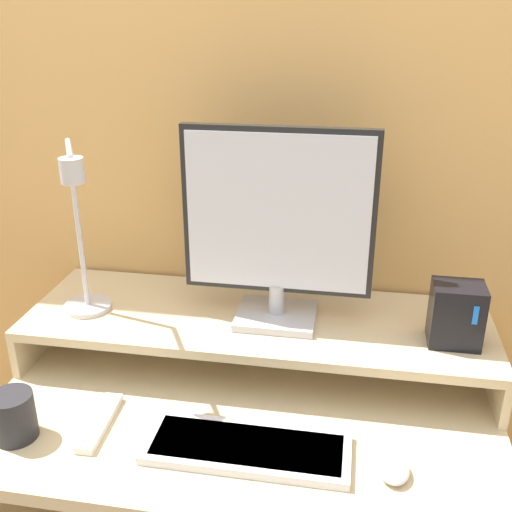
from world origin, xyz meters
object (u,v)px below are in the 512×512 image
at_px(monitor, 278,225).
at_px(desk_lamp, 81,244).
at_px(router_dock, 456,314).
at_px(mug, 14,416).
at_px(remote_control, 100,422).
at_px(mouse, 394,469).
at_px(keyboard, 247,447).

bearing_deg(monitor, desk_lamp, -169.42).
relative_size(desk_lamp, router_dock, 3.01).
height_order(router_dock, mug, router_dock).
bearing_deg(monitor, remote_control, -137.59).
relative_size(monitor, desk_lamp, 1.08).
relative_size(monitor, mouse, 5.61).
relative_size(remote_control, mug, 1.83).
bearing_deg(router_dock, mouse, -113.01).
height_order(desk_lamp, router_dock, desk_lamp).
xyz_separation_m(keyboard, remote_control, (-0.32, 0.02, -0.00)).
height_order(monitor, remote_control, monitor).
distance_m(monitor, desk_lamp, 0.44).
bearing_deg(remote_control, desk_lamp, 116.00).
relative_size(monitor, mug, 4.54).
relative_size(monitor, remote_control, 2.48).
bearing_deg(monitor, mouse, -51.40).
xyz_separation_m(desk_lamp, router_dock, (0.83, 0.04, -0.12)).
bearing_deg(remote_control, router_dock, 19.70).
distance_m(monitor, router_dock, 0.43).
relative_size(mouse, remote_control, 0.44).
height_order(mouse, remote_control, mouse).
height_order(router_dock, keyboard, router_dock).
bearing_deg(router_dock, keyboard, -145.10).
relative_size(router_dock, mug, 1.39).
xyz_separation_m(desk_lamp, mouse, (0.70, -0.26, -0.30)).
height_order(monitor, mug, monitor).
distance_m(mouse, remote_control, 0.60).
xyz_separation_m(monitor, desk_lamp, (-0.43, -0.08, -0.04)).
distance_m(monitor, mug, 0.67).
relative_size(desk_lamp, keyboard, 1.04).
distance_m(monitor, keyboard, 0.47).
bearing_deg(remote_control, mug, -158.37).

